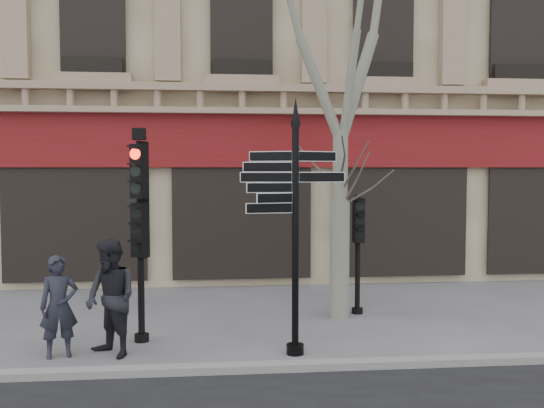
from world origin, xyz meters
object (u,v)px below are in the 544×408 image
at_px(traffic_signal_main, 140,208).
at_px(pedestrian_b, 111,298).
at_px(fingerpost, 295,183).
at_px(traffic_signal_secondary, 358,233).
at_px(pedestrian_a, 59,306).

xyz_separation_m(traffic_signal_main, pedestrian_b, (-0.37, -0.77, -1.35)).
height_order(fingerpost, traffic_signal_main, fingerpost).
bearing_deg(traffic_signal_secondary, fingerpost, -119.91).
height_order(traffic_signal_secondary, pedestrian_b, traffic_signal_secondary).
distance_m(traffic_signal_secondary, pedestrian_a, 5.81).
bearing_deg(fingerpost, pedestrian_b, 179.82).
bearing_deg(pedestrian_b, traffic_signal_secondary, 73.21).
xyz_separation_m(fingerpost, pedestrian_b, (-2.86, 0.17, -1.78)).
bearing_deg(pedestrian_a, traffic_signal_secondary, 5.43).
bearing_deg(fingerpost, traffic_signal_main, 162.44).
relative_size(traffic_signal_secondary, pedestrian_a, 1.47).
distance_m(traffic_signal_main, pedestrian_a, 2.01).
distance_m(fingerpost, pedestrian_a, 4.13).
bearing_deg(pedestrian_b, pedestrian_a, -138.31).
distance_m(pedestrian_a, pedestrian_b, 0.81).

